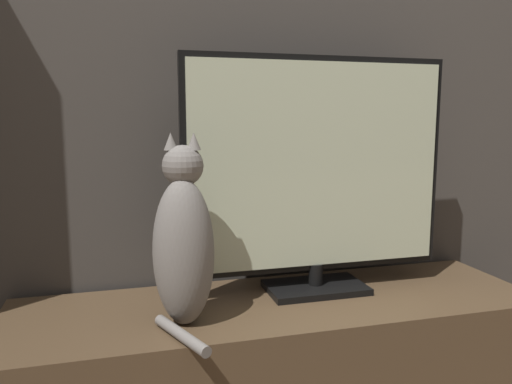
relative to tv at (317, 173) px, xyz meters
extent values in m
cube|color=#47423D|center=(-0.14, 0.22, 0.47)|extent=(4.80, 0.05, 2.60)
cube|color=brown|center=(-0.14, -0.06, -0.60)|extent=(1.56, 0.46, 0.46)
cube|color=black|center=(0.00, 0.00, -0.36)|extent=(0.31, 0.18, 0.02)
cylinder|color=black|center=(0.00, 0.00, -0.32)|extent=(0.04, 0.04, 0.07)
cube|color=black|center=(0.00, 0.00, 0.02)|extent=(0.83, 0.02, 0.65)
cube|color=beige|center=(0.00, -0.01, 0.02)|extent=(0.79, 0.01, 0.61)
ellipsoid|color=gray|center=(-0.43, -0.15, -0.18)|extent=(0.19, 0.17, 0.38)
ellipsoid|color=silver|center=(-0.42, -0.10, -0.20)|extent=(0.10, 0.06, 0.21)
sphere|color=gray|center=(-0.42, -0.12, 0.04)|extent=(0.13, 0.13, 0.11)
cone|color=gray|center=(-0.45, -0.12, 0.11)|extent=(0.04, 0.04, 0.04)
cone|color=gray|center=(-0.39, -0.13, 0.11)|extent=(0.04, 0.04, 0.04)
cylinder|color=gray|center=(-0.45, -0.25, -0.35)|extent=(0.11, 0.22, 0.03)
camera|label=1|loc=(-0.58, -1.40, 0.17)|focal=35.00mm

